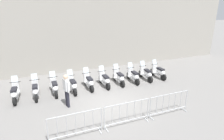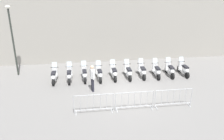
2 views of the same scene
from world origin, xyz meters
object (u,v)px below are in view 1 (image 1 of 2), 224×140
motorcycle_6 (119,78)px  motorcycle_9 (159,72)px  motorcycle_0 (15,93)px  motorcycle_2 (55,87)px  barrier_segment_2 (169,104)px  officer_near_row_end (67,89)px  motorcycle_8 (146,74)px  motorcycle_5 (105,80)px  motorcycle_3 (73,85)px  barrier_segment_0 (76,125)px  motorcycle_7 (133,76)px  barrier_segment_1 (127,114)px  motorcycle_4 (89,82)px  motorcycle_1 (36,90)px

motorcycle_6 → motorcycle_9: 3.07m
motorcycle_0 → motorcycle_2: 2.05m
motorcycle_2 → barrier_segment_2: (5.46, -3.28, 0.07)m
officer_near_row_end → barrier_segment_2: bearing=-19.7°
motorcycle_8 → motorcycle_9: size_ratio=1.01×
motorcycle_2 → motorcycle_9: bearing=10.1°
motorcycle_5 → motorcycle_8: bearing=10.7°
motorcycle_0 → motorcycle_3: bearing=9.5°
motorcycle_8 → barrier_segment_0: (-4.87, -5.19, 0.07)m
motorcycle_6 → motorcycle_7: bearing=6.1°
motorcycle_2 → barrier_segment_1: (3.31, -3.69, 0.07)m
motorcycle_6 → motorcycle_7: 1.02m
motorcycle_4 → barrier_segment_2: bearing=-46.6°
motorcycle_4 → motorcycle_6: (2.01, 0.37, 0.00)m
motorcycle_6 → motorcycle_0: bearing=-169.3°
motorcycle_5 → barrier_segment_2: size_ratio=0.83×
motorcycle_4 → motorcycle_6: 2.04m
motorcycle_0 → motorcycle_5: bearing=10.5°
motorcycle_4 → motorcycle_7: bearing=9.1°
motorcycle_4 → motorcycle_8: size_ratio=0.99×
motorcycle_8 → barrier_segment_0: motorcycle_8 is taller
motorcycle_2 → barrier_segment_2: motorcycle_2 is taller
motorcycle_1 → barrier_segment_1: 5.52m
motorcycle_8 → officer_near_row_end: bearing=-152.9°
motorcycle_6 → motorcycle_9: (3.03, 0.52, 0.00)m
motorcycle_9 → barrier_segment_1: motorcycle_9 is taller
barrier_segment_1 → motorcycle_1: bearing=141.3°
motorcycle_5 → motorcycle_6: (1.00, 0.22, 0.00)m
motorcycle_6 → motorcycle_5: bearing=-167.8°
barrier_segment_1 → officer_near_row_end: bearing=140.6°
motorcycle_0 → motorcycle_5: same height
barrier_segment_1 → barrier_segment_2: (2.15, 0.41, 0.00)m
motorcycle_7 → motorcycle_3: bearing=-169.5°
motorcycle_5 → barrier_segment_1: motorcycle_5 is taller
motorcycle_5 → barrier_segment_0: bearing=-111.9°
motorcycle_2 → motorcycle_8: size_ratio=0.99×
motorcycle_6 → barrier_segment_1: 4.48m
motorcycle_6 → barrier_segment_2: bearing=-70.3°
motorcycle_0 → motorcycle_3: size_ratio=1.01×
motorcycle_4 → officer_near_row_end: officer_near_row_end is taller
motorcycle_0 → officer_near_row_end: bearing=-23.2°
motorcycle_3 → motorcycle_7: bearing=10.5°
motorcycle_5 → motorcycle_9: size_ratio=1.00×
motorcycle_6 → officer_near_row_end: officer_near_row_end is taller
motorcycle_4 → barrier_segment_1: 4.25m
motorcycle_5 → motorcycle_8: (3.01, 0.57, 0.00)m
motorcycle_5 → motorcycle_6: bearing=12.2°
motorcycle_1 → barrier_segment_2: size_ratio=0.83×
motorcycle_0 → motorcycle_1: same height
motorcycle_3 → officer_near_row_end: bearing=-98.6°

